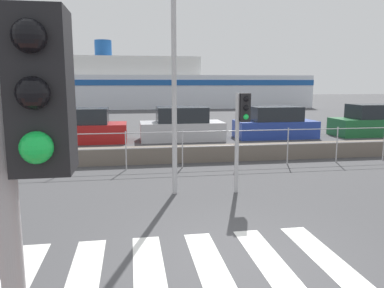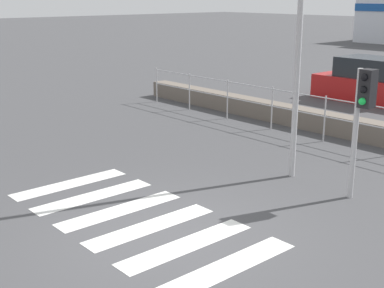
{
  "view_description": "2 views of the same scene",
  "coord_description": "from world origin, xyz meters",
  "px_view_note": "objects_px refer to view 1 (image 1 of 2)",
  "views": [
    {
      "loc": [
        -1.59,
        -5.01,
        2.66
      ],
      "look_at": [
        -0.44,
        2.0,
        1.5
      ],
      "focal_mm": 35.0,
      "sensor_mm": 36.0,
      "label": 1
    },
    {
      "loc": [
        6.04,
        -4.82,
        3.68
      ],
      "look_at": [
        -0.6,
        1.0,
        1.2
      ],
      "focal_mm": 50.0,
      "sensor_mm": 36.0,
      "label": 2
    }
  ],
  "objects_px": {
    "parked_car_red": "(81,128)",
    "traffic_light_near": "(3,165)",
    "traffic_light_far": "(242,120)",
    "parked_car_green": "(376,122)",
    "ferry_boat": "(137,86)",
    "parked_car_silver": "(182,126)",
    "parked_car_blue": "(275,124)",
    "streetlamp": "(174,27)"
  },
  "relations": [
    {
      "from": "traffic_light_far",
      "to": "parked_car_red",
      "type": "xyz_separation_m",
      "value": [
        -4.87,
        8.78,
        -1.13
      ]
    },
    {
      "from": "parked_car_red",
      "to": "traffic_light_far",
      "type": "bearing_deg",
      "value": -61.0
    },
    {
      "from": "ferry_boat",
      "to": "parked_car_silver",
      "type": "bearing_deg",
      "value": -86.21
    },
    {
      "from": "parked_car_red",
      "to": "traffic_light_near",
      "type": "bearing_deg",
      "value": -83.83
    },
    {
      "from": "traffic_light_far",
      "to": "parked_car_blue",
      "type": "relative_size",
      "value": 0.62
    },
    {
      "from": "parked_car_silver",
      "to": "parked_car_green",
      "type": "xyz_separation_m",
      "value": [
        10.1,
        -0.0,
        0.02
      ]
    },
    {
      "from": "traffic_light_near",
      "to": "parked_car_blue",
      "type": "relative_size",
      "value": 0.76
    },
    {
      "from": "traffic_light_far",
      "to": "streetlamp",
      "type": "relative_size",
      "value": 0.38
    },
    {
      "from": "traffic_light_far",
      "to": "parked_car_silver",
      "type": "xyz_separation_m",
      "value": [
        -0.26,
        8.78,
        -1.12
      ]
    },
    {
      "from": "traffic_light_far",
      "to": "streetlamp",
      "type": "xyz_separation_m",
      "value": [
        -1.61,
        0.02,
        2.12
      ]
    },
    {
      "from": "parked_car_silver",
      "to": "parked_car_blue",
      "type": "bearing_deg",
      "value": -0.0
    },
    {
      "from": "traffic_light_far",
      "to": "parked_car_blue",
      "type": "bearing_deg",
      "value": 63.5
    },
    {
      "from": "traffic_light_near",
      "to": "streetlamp",
      "type": "bearing_deg",
      "value": 77.43
    },
    {
      "from": "ferry_boat",
      "to": "parked_car_red",
      "type": "distance_m",
      "value": 25.14
    },
    {
      "from": "traffic_light_near",
      "to": "parked_car_green",
      "type": "height_order",
      "value": "traffic_light_near"
    },
    {
      "from": "parked_car_silver",
      "to": "parked_car_blue",
      "type": "xyz_separation_m",
      "value": [
        4.64,
        -0.0,
        -0.01
      ]
    },
    {
      "from": "streetlamp",
      "to": "parked_car_silver",
      "type": "bearing_deg",
      "value": 81.24
    },
    {
      "from": "streetlamp",
      "to": "parked_car_blue",
      "type": "relative_size",
      "value": 1.63
    },
    {
      "from": "streetlamp",
      "to": "parked_car_green",
      "type": "relative_size",
      "value": 1.43
    },
    {
      "from": "traffic_light_near",
      "to": "ferry_boat",
      "type": "height_order",
      "value": "ferry_boat"
    },
    {
      "from": "traffic_light_far",
      "to": "parked_car_green",
      "type": "bearing_deg",
      "value": 41.73
    },
    {
      "from": "parked_car_silver",
      "to": "parked_car_red",
      "type": "bearing_deg",
      "value": 180.0
    },
    {
      "from": "ferry_boat",
      "to": "parked_car_blue",
      "type": "bearing_deg",
      "value": -75.84
    },
    {
      "from": "traffic_light_near",
      "to": "traffic_light_far",
      "type": "height_order",
      "value": "traffic_light_near"
    },
    {
      "from": "parked_car_red",
      "to": "parked_car_silver",
      "type": "relative_size",
      "value": 1.05
    },
    {
      "from": "parked_car_blue",
      "to": "parked_car_green",
      "type": "distance_m",
      "value": 5.47
    },
    {
      "from": "traffic_light_near",
      "to": "streetlamp",
      "type": "distance_m",
      "value": 7.33
    },
    {
      "from": "parked_car_red",
      "to": "ferry_boat",
      "type": "bearing_deg",
      "value": 83.23
    },
    {
      "from": "ferry_boat",
      "to": "parked_car_green",
      "type": "relative_size",
      "value": 8.07
    },
    {
      "from": "traffic_light_near",
      "to": "ferry_boat",
      "type": "bearing_deg",
      "value": 88.23
    },
    {
      "from": "traffic_light_near",
      "to": "parked_car_silver",
      "type": "relative_size",
      "value": 0.76
    },
    {
      "from": "streetlamp",
      "to": "parked_car_blue",
      "type": "distance_m",
      "value": 11.1
    },
    {
      "from": "traffic_light_near",
      "to": "parked_car_silver",
      "type": "distance_m",
      "value": 16.09
    },
    {
      "from": "traffic_light_far",
      "to": "streetlamp",
      "type": "bearing_deg",
      "value": 179.18
    },
    {
      "from": "streetlamp",
      "to": "parked_car_red",
      "type": "height_order",
      "value": "streetlamp"
    },
    {
      "from": "streetlamp",
      "to": "parked_car_red",
      "type": "relative_size",
      "value": 1.57
    },
    {
      "from": "streetlamp",
      "to": "parked_car_green",
      "type": "xyz_separation_m",
      "value": [
        11.45,
        8.76,
        -3.23
      ]
    },
    {
      "from": "traffic_light_far",
      "to": "parked_car_red",
      "type": "distance_m",
      "value": 10.1
    },
    {
      "from": "parked_car_green",
      "to": "parked_car_blue",
      "type": "bearing_deg",
      "value": 180.0
    },
    {
      "from": "traffic_light_near",
      "to": "traffic_light_far",
      "type": "distance_m",
      "value": 7.66
    },
    {
      "from": "traffic_light_near",
      "to": "traffic_light_far",
      "type": "bearing_deg",
      "value": 65.54
    },
    {
      "from": "traffic_light_near",
      "to": "parked_car_green",
      "type": "distance_m",
      "value": 20.48
    }
  ]
}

